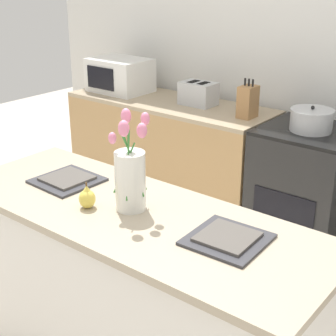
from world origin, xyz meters
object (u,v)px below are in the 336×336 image
Objects in this scene: flower_vase at (130,175)px; microwave at (120,75)px; pear_figurine at (87,198)px; plate_setting_left at (67,180)px; toaster at (198,94)px; knife_block at (248,102)px; stove_range at (304,192)px; plate_setting_right at (227,238)px; cooking_pot at (311,120)px.

microwave is (-1.57, 1.58, -0.03)m from flower_vase.
pear_figurine is 0.40× the size of plate_setting_left.
microwave is at bearing 134.71° from flower_vase.
pear_figurine is at bearing -69.46° from toaster.
knife_block is at bearing 96.44° from pear_figurine.
pear_figurine is (-0.15, -0.11, -0.11)m from flower_vase.
stove_range is at bearing 85.77° from flower_vase.
pear_figurine is 0.25× the size of microwave.
plate_setting_left is 1.65m from toaster.
pear_figurine is at bearing -167.99° from plate_setting_right.
microwave reaches higher than plate_setting_left.
knife_block reaches higher than toaster.
microwave reaches higher than pear_figurine.
plate_setting_left is at bearing -109.71° from stove_range.
pear_figurine is at bearing -99.68° from cooking_pot.
flower_vase reaches higher than stove_range.
pear_figurine is at bearing -99.12° from stove_range.
stove_range is at bearing 0.02° from microwave.
plate_setting_left and plate_setting_right have the same top height.
plate_setting_left is 1.10× the size of knife_block.
plate_setting_right is at bearing -61.99° from knife_block.
stove_range is 3.28× the size of knife_block.
plate_setting_left is (-0.44, 0.02, -0.15)m from flower_vase.
microwave is at bearing 179.01° from cooking_pot.
stove_range is 2.99× the size of plate_setting_right.
plate_setting_right reaches higher than stove_range.
pear_figurine is 0.65m from plate_setting_right.
plate_setting_left is at bearing -77.17° from toaster.
knife_block is (-0.46, -0.02, 0.55)m from stove_range.
toaster reaches higher than cooking_pot.
plate_setting_right is 0.62× the size of microwave.
pear_figurine is 1.69m from cooking_pot.
plate_setting_left is 1.08× the size of cooking_pot.
flower_vase is 3.65× the size of pear_figurine.
stove_range is at bearing 111.56° from cooking_pot.
cooking_pot reaches higher than stove_range.
flower_vase is 1.60× the size of knife_block.
knife_block reaches higher than pear_figurine.
plate_setting_left is 1.93m from microwave.
stove_range is at bearing 80.88° from pear_figurine.
flower_vase is 1.60m from knife_block.
knife_block is at bearing -177.68° from stove_range.
stove_range is 2.04× the size of flower_vase.
stove_range is at bearing -3.01° from toaster.
cooking_pot is at bearing 102.78° from plate_setting_right.
plate_setting_left reaches higher than stove_range.
flower_vase is at bearing 35.69° from pear_figurine.
plate_setting_right is (0.36, -1.56, 0.46)m from stove_range.
microwave reaches higher than cooking_pot.
toaster is at bearing 128.60° from plate_setting_right.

